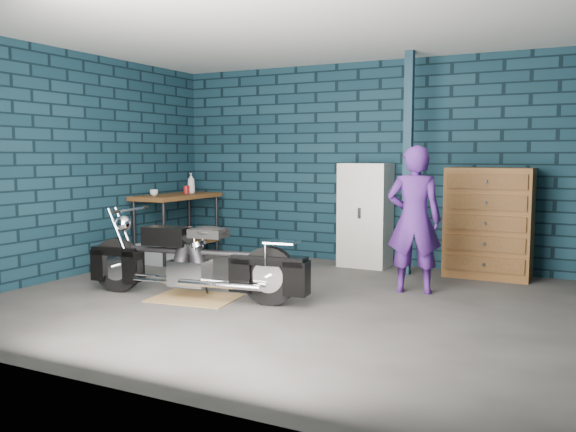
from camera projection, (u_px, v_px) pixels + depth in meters
name	position (u px, v px, depth m)	size (l,w,h in m)	color
ground	(295.00, 303.00, 6.03)	(6.00, 6.00, 0.00)	#4E4C49
room_walls	(319.00, 113.00, 6.33)	(6.02, 5.01, 2.71)	#0E2531
support_post	(408.00, 164.00, 7.37)	(0.10, 0.10, 2.70)	#112837
workbench	(178.00, 226.00, 8.64)	(0.60, 1.40, 0.91)	brown
drip_mat	(195.00, 298.00, 6.24)	(0.85, 0.64, 0.01)	olive
motorcycle	(194.00, 255.00, 6.19)	(2.07, 0.56, 0.91)	black
person	(414.00, 220.00, 6.44)	(0.57, 0.38, 1.56)	#471E73
storage_bin	(156.00, 253.00, 8.22)	(0.44, 0.32, 0.28)	#909398
locker	(365.00, 215.00, 7.98)	(0.63, 0.45, 1.36)	beige
tool_chest	(489.00, 223.00, 7.27)	(0.99, 0.55, 1.31)	brown
cup_a	(154.00, 193.00, 8.29)	(0.11, 0.11, 0.09)	#BFAE90
mug_red	(186.00, 190.00, 8.77)	(0.08, 0.08, 0.11)	#A11518
bottle	(191.00, 183.00, 8.89)	(0.11, 0.11, 0.29)	#909398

